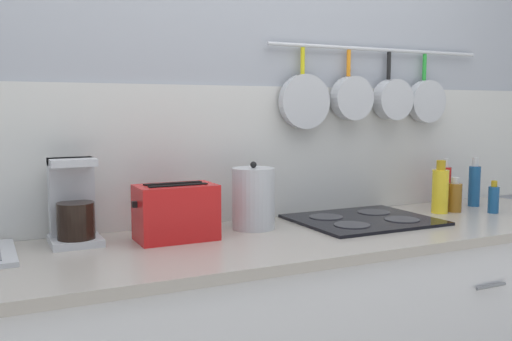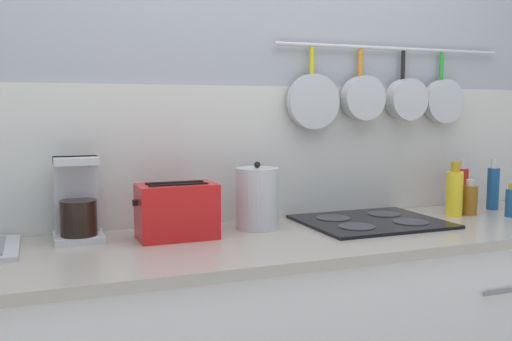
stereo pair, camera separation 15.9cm
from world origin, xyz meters
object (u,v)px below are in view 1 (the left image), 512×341
Objects in this scene: toaster at (176,212)px; bottle_dish_soap at (445,185)px; coffee_maker at (74,208)px; kettle at (254,198)px; bottle_sesame_oil at (440,190)px; bottle_olive_oil at (454,197)px; bottle_vinegar at (494,199)px; bottle_hot_sauce at (474,185)px.

toaster is 1.29× the size of bottle_dish_soap.
coffee_maker reaches higher than toaster.
kettle is 1.01m from bottle_dish_soap.
coffee_maker reaches higher than bottle_sesame_oil.
toaster is at bearing -17.94° from coffee_maker.
bottle_olive_oil reaches higher than bottle_vinegar.
bottle_vinegar is 0.18m from bottle_hot_sauce.
bottle_hot_sauce reaches higher than bottle_dish_soap.
kettle reaches higher than bottle_sesame_oil.
coffee_maker is 1.89× the size of bottle_olive_oil.
toaster is 1.18m from bottle_sesame_oil.
kettle is at bearing -4.88° from coffee_maker.
bottle_vinegar is at bearing -8.96° from kettle.
bottle_sesame_oil reaches higher than bottle_olive_oil.
bottle_hot_sauce is (1.45, 0.05, 0.00)m from toaster.
kettle is at bearing 171.04° from bottle_vinegar.
bottle_olive_oil is 1.08× the size of bottle_vinegar.
bottle_sesame_oil is at bearing 153.55° from bottle_vinegar.
bottle_sesame_oil is at bearing -4.57° from coffee_maker.
coffee_maker is at bearing -179.97° from bottle_dish_soap.
toaster is (0.32, -0.10, -0.02)m from coffee_maker.
bottle_dish_soap is 1.58× the size of bottle_vinegar.
kettle reaches higher than bottle_dish_soap.
bottle_hot_sauce is at bearing -1.89° from coffee_maker.
kettle reaches higher than toaster.
bottle_sesame_oil is at bearing 175.99° from bottle_olive_oil.
toaster is at bearing 179.23° from bottle_sesame_oil.
bottle_sesame_oil is 1.01× the size of bottle_hot_sauce.
bottle_sesame_oil reaches higher than toaster.
bottle_vinegar is at bearing -4.89° from toaster.
toaster reaches higher than bottle_olive_oil.
bottle_hot_sauce is (1.78, -0.06, -0.02)m from coffee_maker.
bottle_dish_soap is (1.01, 0.06, -0.02)m from kettle.
coffee_maker is 0.65m from kettle.
kettle reaches higher than bottle_hot_sauce.
coffee_maker reaches higher than bottle_olive_oil.
toaster is 1.25× the size of bottle_sesame_oil.
bottle_olive_oil is at bearing -4.54° from coffee_maker.
coffee_maker is 1.78m from bottle_hot_sauce.
coffee_maker is at bearing 178.11° from bottle_hot_sauce.
bottle_olive_oil is at bearing -160.51° from bottle_hot_sauce.
coffee_maker reaches higher than bottle_hot_sauce.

